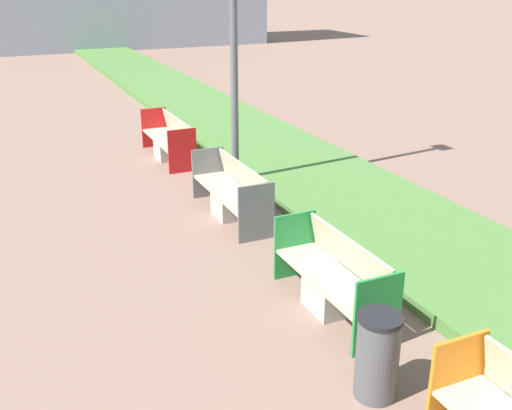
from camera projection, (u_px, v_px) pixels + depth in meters
planter_grass_strip at (292, 162)px, 13.11m from camera, size 2.80×120.00×0.18m
bench_green_frame at (333, 283)px, 7.49m from camera, size 0.65×2.01×0.94m
bench_grey_frame at (232, 196)px, 10.35m from camera, size 0.65×2.25×0.94m
bench_red_frame at (169, 142)px, 13.58m from camera, size 0.65×2.27×0.94m
litter_bin at (377, 356)px, 5.90m from camera, size 0.45×0.45×0.92m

